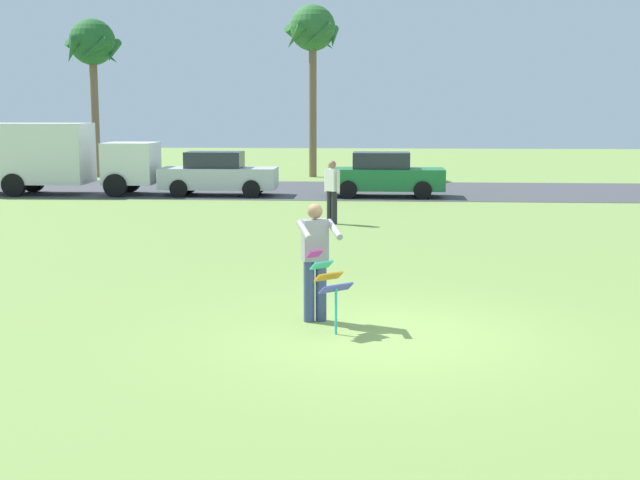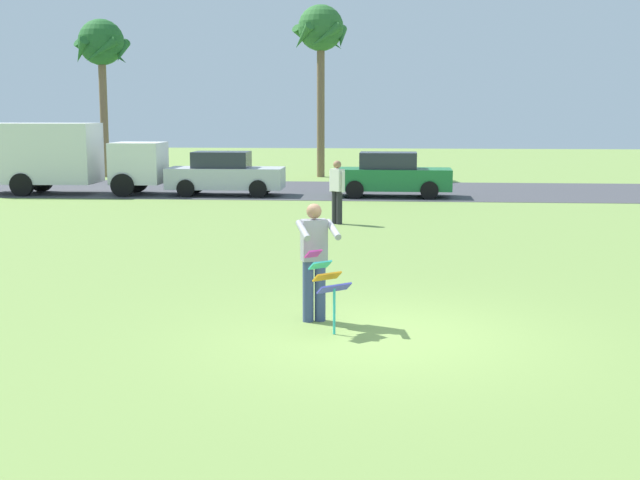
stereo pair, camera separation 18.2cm
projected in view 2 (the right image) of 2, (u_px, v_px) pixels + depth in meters
ground_plane at (382, 336)px, 11.56m from camera, size 120.00×120.00×0.00m
road_strip at (389, 191)px, 32.83m from camera, size 120.00×8.00×0.01m
person_kite_flyer at (314, 257)px, 12.22m from camera, size 0.69×0.76×1.73m
kite_held at (327, 279)px, 11.67m from camera, size 0.69×0.72×1.12m
parked_truck_white_box at (62, 156)px, 31.28m from camera, size 6.75×2.24×2.62m
parked_car_silver at (225, 174)px, 30.86m from camera, size 4.22×1.87×1.60m
parked_car_green at (391, 175)px, 30.34m from camera, size 4.21×1.86×1.60m
palm_tree_left_near at (101, 48)px, 38.95m from camera, size 2.58×2.71×7.25m
palm_tree_right_near at (321, 35)px, 38.84m from camera, size 2.58×2.71×7.89m
person_walker_near at (337, 190)px, 22.98m from camera, size 0.44×0.42×1.73m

